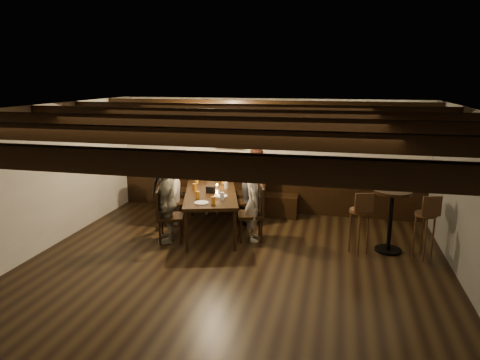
% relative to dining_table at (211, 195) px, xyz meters
% --- Properties ---
extents(room, '(7.00, 7.00, 7.00)m').
position_rel_dining_table_xyz_m(room, '(0.51, 0.23, 0.37)').
color(room, black).
rests_on(room, ground).
extents(dining_table, '(1.46, 2.22, 0.76)m').
position_rel_dining_table_xyz_m(dining_table, '(0.00, 0.00, 0.00)').
color(dining_table, black).
rests_on(dining_table, floor).
extents(chair_left_near, '(0.53, 0.53, 0.93)m').
position_rel_dining_table_xyz_m(chair_left_near, '(-0.82, 0.22, -0.42)').
color(chair_left_near, black).
rests_on(chair_left_near, floor).
extents(chair_left_far, '(0.54, 0.54, 0.95)m').
position_rel_dining_table_xyz_m(chair_left_far, '(-0.56, -0.64, -0.41)').
color(chair_left_far, black).
rests_on(chair_left_far, floor).
extents(chair_right_near, '(0.50, 0.50, 0.89)m').
position_rel_dining_table_xyz_m(chair_right_near, '(0.56, 0.64, -0.43)').
color(chair_right_near, black).
rests_on(chair_right_near, floor).
extents(chair_right_far, '(0.55, 0.55, 0.97)m').
position_rel_dining_table_xyz_m(chair_right_far, '(0.82, -0.22, -0.40)').
color(chair_right_far, black).
rests_on(chair_right_far, floor).
extents(person_bench_left, '(0.73, 0.58, 1.30)m').
position_rel_dining_table_xyz_m(person_bench_left, '(-1.12, 0.60, -0.05)').
color(person_bench_left, black).
rests_on(person_bench_left, floor).
extents(person_bench_centre, '(0.53, 0.42, 1.26)m').
position_rel_dining_table_xyz_m(person_bench_centre, '(-0.30, 1.01, -0.07)').
color(person_bench_centre, gray).
rests_on(person_bench_centre, floor).
extents(person_bench_right, '(0.82, 0.72, 1.43)m').
position_rel_dining_table_xyz_m(person_bench_right, '(0.60, 1.12, 0.01)').
color(person_bench_right, '#52281C').
rests_on(person_bench_right, floor).
extents(person_left_near, '(0.71, 0.96, 1.32)m').
position_rel_dining_table_xyz_m(person_left_near, '(-0.85, 0.22, -0.04)').
color(person_left_near, '#A19488').
rests_on(person_left_near, floor).
extents(person_left_far, '(0.57, 0.90, 1.43)m').
position_rel_dining_table_xyz_m(person_left_far, '(-0.59, -0.65, 0.01)').
color(person_left_far, gray).
rests_on(person_left_far, floor).
extents(person_right_near, '(0.52, 0.66, 1.18)m').
position_rel_dining_table_xyz_m(person_right_near, '(0.59, 0.65, -0.11)').
color(person_right_near, '#252527').
rests_on(person_right_near, floor).
extents(person_right_far, '(0.46, 0.57, 1.37)m').
position_rel_dining_table_xyz_m(person_right_far, '(0.85, -0.22, -0.02)').
color(person_right_far, '#9C9584').
rests_on(person_right_far, floor).
extents(pint_a, '(0.07, 0.07, 0.14)m').
position_rel_dining_table_xyz_m(pint_a, '(-0.47, 0.59, 0.13)').
color(pint_a, '#BF7219').
rests_on(pint_a, dining_table).
extents(pint_b, '(0.07, 0.07, 0.14)m').
position_rel_dining_table_xyz_m(pint_b, '(0.05, 0.69, 0.13)').
color(pint_b, '#BF7219').
rests_on(pint_b, dining_table).
extents(pint_c, '(0.07, 0.07, 0.14)m').
position_rel_dining_table_xyz_m(pint_c, '(-0.32, 0.01, 0.13)').
color(pint_c, '#BF7219').
rests_on(pint_c, dining_table).
extents(pint_d, '(0.07, 0.07, 0.14)m').
position_rel_dining_table_xyz_m(pint_d, '(0.23, 0.28, 0.13)').
color(pint_d, silver).
rests_on(pint_d, dining_table).
extents(pint_e, '(0.07, 0.07, 0.14)m').
position_rel_dining_table_xyz_m(pint_e, '(-0.08, -0.49, 0.13)').
color(pint_e, '#BF7219').
rests_on(pint_e, dining_table).
extents(pint_f, '(0.07, 0.07, 0.14)m').
position_rel_dining_table_xyz_m(pint_f, '(0.35, -0.47, 0.13)').
color(pint_f, silver).
rests_on(pint_f, dining_table).
extents(pint_g, '(0.07, 0.07, 0.14)m').
position_rel_dining_table_xyz_m(pint_g, '(0.28, -0.75, 0.13)').
color(pint_g, '#BF7219').
rests_on(pint_g, dining_table).
extents(plate_near, '(0.24, 0.24, 0.01)m').
position_rel_dining_table_xyz_m(plate_near, '(0.06, -0.71, 0.07)').
color(plate_near, white).
rests_on(plate_near, dining_table).
extents(plate_far, '(0.24, 0.24, 0.01)m').
position_rel_dining_table_xyz_m(plate_far, '(0.26, -0.24, 0.07)').
color(plate_far, white).
rests_on(plate_far, dining_table).
extents(condiment_caddy, '(0.15, 0.10, 0.12)m').
position_rel_dining_table_xyz_m(condiment_caddy, '(0.01, -0.05, 0.12)').
color(condiment_caddy, black).
rests_on(condiment_caddy, dining_table).
extents(candle, '(0.05, 0.05, 0.05)m').
position_rel_dining_table_xyz_m(candle, '(0.03, 0.32, 0.09)').
color(candle, beige).
rests_on(candle, dining_table).
extents(high_top_table, '(0.59, 0.59, 1.05)m').
position_rel_dining_table_xyz_m(high_top_table, '(3.14, -0.23, -0.01)').
color(high_top_table, black).
rests_on(high_top_table, floor).
extents(bar_stool_left, '(0.36, 0.38, 1.06)m').
position_rel_dining_table_xyz_m(bar_stool_left, '(2.65, -0.43, -0.31)').
color(bar_stool_left, '#3C2113').
rests_on(bar_stool_left, floor).
extents(bar_stool_right, '(0.36, 0.37, 1.06)m').
position_rel_dining_table_xyz_m(bar_stool_right, '(3.65, -0.38, -0.31)').
color(bar_stool_right, '#3C2113').
rests_on(bar_stool_right, floor).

